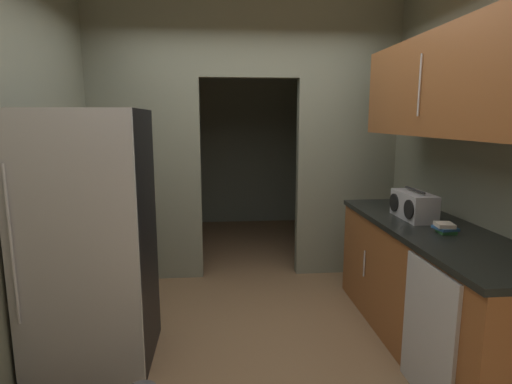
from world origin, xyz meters
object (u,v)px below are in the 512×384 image
object	(u,v)px
dishwasher	(428,334)
boombox	(413,206)
book_stack	(445,228)
refrigerator	(90,240)

from	to	relation	value
dishwasher	boombox	size ratio (longest dim) A/B	1.95
book_stack	dishwasher	bearing A→B (deg)	-125.64
boombox	dishwasher	bearing A→B (deg)	-108.83
boombox	book_stack	world-z (taller)	boombox
refrigerator	book_stack	size ratio (longest dim) A/B	11.58
dishwasher	refrigerator	bearing A→B (deg)	163.16
refrigerator	boombox	xyz separation A→B (m)	(2.33, 0.23, 0.14)
boombox	refrigerator	bearing A→B (deg)	-174.24
boombox	book_stack	size ratio (longest dim) A/B	2.89
refrigerator	boombox	distance (m)	2.35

